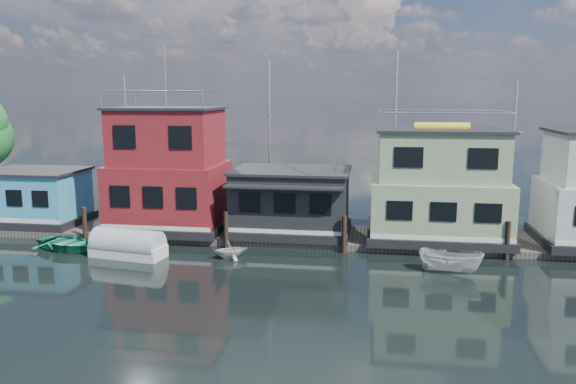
% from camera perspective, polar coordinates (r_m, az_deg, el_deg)
% --- Properties ---
extents(ground, '(160.00, 160.00, 0.00)m').
position_cam_1_polar(ground, '(24.54, -2.67, -11.88)').
color(ground, black).
rests_on(ground, ground).
extents(dock, '(48.00, 5.00, 0.40)m').
position_cam_1_polar(dock, '(35.75, 1.11, -4.45)').
color(dock, '#595147').
rests_on(dock, ground).
extents(houseboat_blue, '(6.40, 4.90, 3.66)m').
position_cam_1_polar(houseboat_blue, '(41.63, -24.26, -0.45)').
color(houseboat_blue, black).
rests_on(houseboat_blue, dock).
extents(houseboat_red, '(7.40, 5.90, 11.86)m').
position_cam_1_polar(houseboat_red, '(37.04, -12.02, 2.00)').
color(houseboat_red, black).
rests_on(houseboat_red, dock).
extents(houseboat_dark, '(7.40, 6.10, 4.06)m').
position_cam_1_polar(houseboat_dark, '(35.30, 0.31, -0.95)').
color(houseboat_dark, black).
rests_on(houseboat_dark, dock).
extents(houseboat_green, '(8.40, 5.90, 7.03)m').
position_cam_1_polar(houseboat_green, '(34.99, 15.07, 0.49)').
color(houseboat_green, black).
rests_on(houseboat_green, dock).
extents(pilings, '(42.28, 0.28, 2.20)m').
position_cam_1_polar(pilings, '(32.88, -0.11, -4.12)').
color(pilings, '#2D2116').
rests_on(pilings, ground).
extents(background_masts, '(36.40, 0.16, 12.00)m').
position_cam_1_polar(background_masts, '(40.47, 8.98, 4.83)').
color(background_masts, silver).
rests_on(background_masts, ground).
extents(motorboat, '(3.49, 2.17, 1.26)m').
position_cam_1_polar(motorboat, '(30.17, 16.19, -6.77)').
color(motorboat, silver).
rests_on(motorboat, ground).
extents(dinghy_white, '(2.49, 2.38, 1.02)m').
position_cam_1_polar(dinghy_white, '(31.72, -5.89, -5.82)').
color(dinghy_white, beige).
rests_on(dinghy_white, ground).
extents(tarp_runabout, '(4.43, 2.34, 1.71)m').
position_cam_1_polar(tarp_runabout, '(33.04, -15.96, -5.28)').
color(tarp_runabout, silver).
rests_on(tarp_runabout, ground).
extents(dinghy_teal, '(4.91, 4.22, 0.86)m').
position_cam_1_polar(dinghy_teal, '(35.68, -21.55, -4.82)').
color(dinghy_teal, '#227E65').
rests_on(dinghy_teal, ground).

